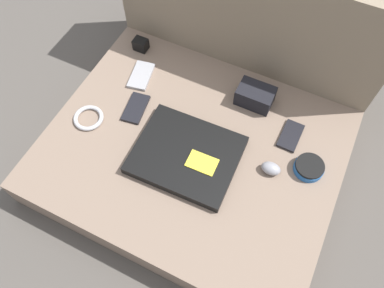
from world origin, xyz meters
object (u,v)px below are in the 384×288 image
Objects in this scene: phone_silver at (141,76)px; speaker_puck at (309,167)px; laptop at (187,155)px; phone_black at (291,136)px; computer_mouse at (271,168)px; charger_brick at (141,44)px; camera_pouch at (255,96)px; phone_small at (136,108)px.

speaker_puck is at bearing -19.79° from phone_silver.
phone_black is at bearing 36.97° from laptop.
computer_mouse is 0.46× the size of phone_silver.
camera_pouch is at bearing -5.32° from charger_brick.
computer_mouse is 0.49× the size of phone_small.
phone_silver and phone_small have the same top height.
speaker_puck is at bearing 26.36° from computer_mouse.
phone_small is (-0.59, -0.03, -0.01)m from speaker_puck.
camera_pouch is at bearing 120.09° from computer_mouse.
laptop reaches higher than phone_silver.
phone_black is (0.55, -0.01, -0.00)m from phone_silver.
phone_black is at bearing -26.67° from camera_pouch.
phone_black is 0.63m from charger_brick.
phone_small is at bearing -79.03° from phone_silver.
speaker_puck is at bearing -34.67° from camera_pouch.
charger_brick is (-0.60, 0.27, 0.00)m from computer_mouse.
camera_pouch reaches higher than phone_silver.
phone_small is (-0.24, 0.09, -0.01)m from laptop.
camera_pouch is at bearing -1.04° from phone_silver.
laptop is at bearing -43.21° from charger_brick.
phone_small is at bearing 175.66° from computer_mouse.
charger_brick is (-0.12, 0.25, 0.02)m from phone_small.
computer_mouse is 0.56m from phone_silver.
camera_pouch is at bearing 67.66° from laptop.
laptop is at bearing -160.45° from speaker_puck.
phone_silver is (-0.29, 0.22, -0.01)m from laptop.
phone_black is 0.88× the size of phone_small.
phone_black is at bearing 81.50° from computer_mouse.
laptop is 2.58× the size of phone_small.
laptop is 0.36m from phone_silver.
speaker_puck is 0.65m from phone_silver.
phone_small is (-0.50, -0.12, -0.00)m from phone_black.
phone_silver is at bearing 162.51° from computer_mouse.
computer_mouse is 0.51× the size of camera_pouch.
speaker_puck is at bearing 17.58° from laptop.
speaker_puck is at bearing -16.59° from charger_brick.
phone_small is at bearing -165.11° from phone_black.
laptop reaches higher than phone_small.
charger_brick is at bearing 154.32° from computer_mouse.
computer_mouse is 1.21× the size of charger_brick.
charger_brick is (-0.46, 0.04, -0.01)m from camera_pouch.
computer_mouse is at bearing -26.97° from phone_silver.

